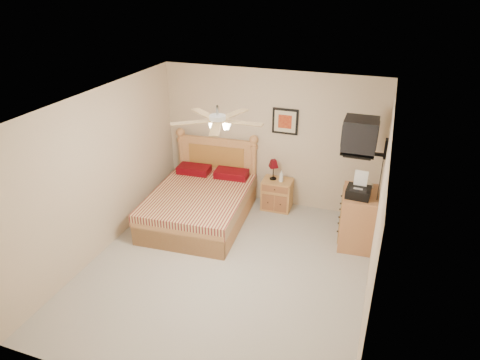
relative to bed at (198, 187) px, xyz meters
The scene contains 17 objects.
floor 1.60m from the bed, 50.26° to the right, with size 4.50×4.50×0.00m, color #A8A298.
ceiling 2.35m from the bed, 50.26° to the right, with size 4.00×4.50×0.04m, color white.
wall_back 1.58m from the bed, 50.51° to the left, with size 4.00×0.04×2.50m, color #CBB496.
wall_front 3.55m from the bed, 74.55° to the right, with size 4.00×0.04×2.50m, color #CBB496.
wall_left 1.66m from the bed, 133.66° to the right, with size 0.04×4.50×2.50m, color #CBB496.
wall_right 3.19m from the bed, 20.91° to the right, with size 0.04×4.50×2.50m, color #CBB496.
bed is the anchor object (origin of this frame).
nightstand 1.51m from the bed, 37.25° to the left, with size 0.53×0.40×0.57m, color #B17D3E.
table_lamp 1.41m from the bed, 40.32° to the left, with size 0.21×0.21×0.38m, color #53060D, non-canonical shape.
lotion_bottle 1.51m from the bed, 34.60° to the left, with size 0.08×0.08×0.21m, color silver.
framed_picture 1.90m from the bed, 42.74° to the left, with size 0.46×0.04×0.46m, color black.
dresser 2.68m from the bed, ahead, with size 0.53×0.77×0.90m, color #B37349.
fax_machine 2.66m from the bed, ahead, with size 0.35×0.37×0.37m, color black, non-canonical shape.
magazine_lower 2.65m from the bed, 10.62° to the left, with size 0.21×0.28×0.03m, color #BFB299.
magazine_upper 2.66m from the bed, 11.06° to the left, with size 0.19×0.25×0.02m, color tan.
wall_tv 2.93m from the bed, ahead, with size 0.56×0.46×0.58m, color black, non-canonical shape.
ceiling_fan 2.35m from the bed, 54.80° to the right, with size 1.14×1.14×0.28m, color silver, non-canonical shape.
Camera 1 is at (1.90, -4.78, 3.97)m, focal length 32.00 mm.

